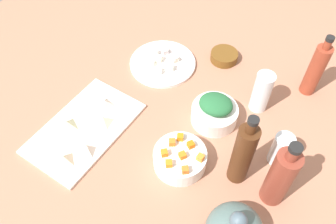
{
  "coord_description": "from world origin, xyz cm",
  "views": [
    {
      "loc": [
        57.2,
        33.38,
        92.61
      ],
      "look_at": [
        0.0,
        0.0,
        8.0
      ],
      "focal_mm": 37.46,
      "sensor_mm": 36.0,
      "label": 1
    }
  ],
  "objects": [
    {
      "name": "plate_tofu",
      "position": [
        -21.35,
        -14.72,
        3.6
      ],
      "size": [
        23.71,
        23.71,
        1.2
      ],
      "primitive_type": "cylinder",
      "color": "white",
      "rests_on": "tabletop"
    },
    {
      "name": "tofu_cube_0",
      "position": [
        -21.37,
        -16.26,
        5.3
      ],
      "size": [
        2.6,
        2.6,
        2.2
      ],
      "primitive_type": "cube",
      "rotation": [
        0.0,
        0.0,
        0.2
      ],
      "color": "white",
      "rests_on": "plate_tofu"
    },
    {
      "name": "carrot_cube_5",
      "position": [
        7.76,
        11.97,
        9.28
      ],
      "size": [
        2.49,
        2.49,
        1.8
      ],
      "primitive_type": "cube",
      "rotation": [
        0.0,
        0.0,
        2.57
      ],
      "color": "orange",
      "rests_on": "bowl_carrots"
    },
    {
      "name": "cutting_board",
      "position": [
        15.63,
        -21.06,
        3.5
      ],
      "size": [
        37.0,
        23.72,
        1.0
      ],
      "primitive_type": "cube",
      "rotation": [
        0.0,
        0.0,
        -0.06
      ],
      "color": "white",
      "rests_on": "tabletop"
    },
    {
      "name": "tofu_cube_4",
      "position": [
        -19.37,
        -10.5,
        5.3
      ],
      "size": [
        3.03,
        3.03,
        2.2
      ],
      "primitive_type": "cube",
      "rotation": [
        0.0,
        0.0,
        0.55
      ],
      "color": "white",
      "rests_on": "plate_tofu"
    },
    {
      "name": "bowl_greens",
      "position": [
        -7.99,
        12.11,
        5.83
      ],
      "size": [
        14.47,
        14.47,
        5.65
      ],
      "primitive_type": "cylinder",
      "color": "white",
      "rests_on": "tabletop"
    },
    {
      "name": "bottle_0",
      "position": [
        7.49,
        36.94,
        13.64
      ],
      "size": [
        6.33,
        6.33,
        24.71
      ],
      "color": "brown",
      "rests_on": "tabletop"
    },
    {
      "name": "dumpling_2",
      "position": [
        21.89,
        -14.53,
        5.56
      ],
      "size": [
        5.31,
        5.45,
        3.12
      ],
      "primitive_type": "pyramid",
      "rotation": [
        0.0,
        0.0,
        1.1
      ],
      "color": "beige",
      "rests_on": "cutting_board"
    },
    {
      "name": "tofu_cube_3",
      "position": [
        -16.27,
        -13.29,
        5.3
      ],
      "size": [
        2.93,
        2.93,
        2.2
      ],
      "primitive_type": "cube",
      "rotation": [
        0.0,
        0.0,
        2.01
      ],
      "color": "white",
      "rests_on": "plate_tofu"
    },
    {
      "name": "bottle_2",
      "position": [
        6.52,
        26.27,
        14.47
      ],
      "size": [
        5.49,
        5.49,
        26.49
      ],
      "color": "#482712",
      "rests_on": "tabletop"
    },
    {
      "name": "tofu_cube_6",
      "position": [
        -17.55,
        -17.6,
        5.3
      ],
      "size": [
        3.11,
        3.11,
        2.2
      ],
      "primitive_type": "cube",
      "rotation": [
        0.0,
        0.0,
        0.8
      ],
      "color": "white",
      "rests_on": "plate_tofu"
    },
    {
      "name": "carrot_cube_0",
      "position": [
        16.1,
        9.67,
        9.28
      ],
      "size": [
        2.5,
        2.5,
        1.8
      ],
      "primitive_type": "cube",
      "rotation": [
        0.0,
        0.0,
        0.61
      ],
      "color": "orange",
      "rests_on": "bowl_carrots"
    },
    {
      "name": "carrot_cube_6",
      "position": [
        15.57,
        14.42,
        9.28
      ],
      "size": [
        2.53,
        2.53,
        1.8
      ],
      "primitive_type": "cube",
      "rotation": [
        0.0,
        0.0,
        0.66
      ],
      "color": "orange",
      "rests_on": "bowl_carrots"
    },
    {
      "name": "carrot_cube_4",
      "position": [
        9.73,
        7.01,
        9.28
      ],
      "size": [
        2.47,
        2.47,
        1.8
      ],
      "primitive_type": "cube",
      "rotation": [
        0.0,
        0.0,
        2.11
      ],
      "color": "orange",
      "rests_on": "bowl_carrots"
    },
    {
      "name": "carrot_cube_2",
      "position": [
        13.84,
        6.91,
        9.28
      ],
      "size": [
        2.54,
        2.54,
        1.8
      ],
      "primitive_type": "cube",
      "rotation": [
        0.0,
        0.0,
        2.32
      ],
      "color": "orange",
      "rests_on": "bowl_carrots"
    },
    {
      "name": "dumpling_3",
      "position": [
        5.26,
        -20.46,
        5.26
      ],
      "size": [
        6.25,
        6.19,
        2.53
      ],
      "primitive_type": "pyramid",
      "rotation": [
        0.0,
        0.0,
        0.57
      ],
      "color": "beige",
      "rests_on": "cutting_board"
    },
    {
      "name": "dumpling_0",
      "position": [
        27.99,
        -18.06,
        5.48
      ],
      "size": [
        4.96,
        4.82,
        2.95
      ],
      "primitive_type": "pyramid",
      "rotation": [
        0.0,
        0.0,
        3.19
      ],
      "color": "beige",
      "rests_on": "cutting_board"
    },
    {
      "name": "tofu_cube_5",
      "position": [
        -23.41,
        -19.2,
        5.3
      ],
      "size": [
        2.85,
        2.85,
        2.2
      ],
      "primitive_type": "cube",
      "rotation": [
        0.0,
        0.0,
        1.94
      ],
      "color": "white",
      "rests_on": "plate_tofu"
    },
    {
      "name": "bowl_carrots",
      "position": [
        11.33,
        10.55,
        5.69
      ],
      "size": [
        15.27,
        15.27,
        5.38
      ],
      "primitive_type": "cylinder",
      "color": "white",
      "rests_on": "tabletop"
    },
    {
      "name": "drinking_glass_1",
      "position": [
        -4.23,
        34.41,
        8.4
      ],
      "size": [
        5.63,
        5.63,
        10.81
      ],
      "primitive_type": "cylinder",
      "color": "white",
      "rests_on": "tabletop"
    },
    {
      "name": "dumpling_4",
      "position": [
        18.19,
        -25.29,
        5.6
      ],
      "size": [
        6.36,
        6.29,
        3.19
      ],
      "primitive_type": "pyramid",
      "rotation": [
        0.0,
        0.0,
        0.28
      ],
      "color": "beige",
      "rests_on": "cutting_board"
    },
    {
      "name": "chopped_greens_mound",
      "position": [
        -7.99,
        12.11,
        10.82
      ],
      "size": [
        10.08,
        11.22,
        4.33
      ],
      "primitive_type": "ellipsoid",
      "rotation": [
        0.0,
        0.0,
        1.67
      ],
      "color": "#256236",
      "rests_on": "bowl_greens"
    },
    {
      "name": "tabletop",
      "position": [
        0.0,
        0.0,
        1.5
      ],
      "size": [
        190.0,
        190.0,
        3.0
      ],
      "primitive_type": "cube",
      "color": "#A36D53",
      "rests_on": "ground"
    },
    {
      "name": "tofu_cube_2",
      "position": [
        -24.02,
        -11.08,
        5.3
      ],
      "size": [
        2.93,
        2.93,
        2.2
      ],
      "primitive_type": "cube",
      "rotation": [
        0.0,
        0.0,
        1.13
      ],
      "color": "#F2E0CA",
      "rests_on": "plate_tofu"
    },
    {
      "name": "bowl_small_side",
      "position": [
        -34.93,
        3.33,
        4.61
      ],
      "size": [
        9.88,
        9.88,
        3.23
      ],
      "primitive_type": "cylinder",
      "color": "brown",
      "rests_on": "tabletop"
    },
    {
      "name": "carrot_cube_3",
      "position": [
        6.99,
        8.13,
        9.28
      ],
      "size": [
        2.36,
        2.36,
        1.8
      ],
      "primitive_type": "cube",
      "rotation": [
        0.0,
        0.0,
        0.41
      ],
      "color": "orange",
      "rests_on": "bowl_carrots"
    },
    {
      "name": "bottle_1",
      "position": [
        -35.42,
        34.08,
        12.96
      ],
      "size": [
        5.02,
        5.02,
        23.13
      ],
      "color": "brown",
      "rests_on": "tabletop"
    },
    {
      "name": "carrot_cube_1",
      "position": [
        11.97,
        11.6,
        9.28
      ],
      "size": [
        2.51,
        2.51,
        1.8
      ],
      "primitive_type": "cube",
      "rotation": [
        0.0,
        0.0,
        2.52
      ],
      "color": "orange",
      "rests_on": "bowl_carrots"
    },
    {
      "name": "carrot_cube_7",
      "position": [
        10.1,
        16.21,
        9.28
      ],
      "size": [
        1.98,
        1.98,
        1.8
      ],
      "primitive_type": "cube",
      "rotation": [
        0.0,
        0.0,
        1.47
      ],
      "color": "orange",
      "rests_on": "bowl_carrots"
    },
    {
      "name": "drinking_glass_0",
      "position": [
        -20.13,
        22.22,
        10.24
      ],
      "size": [
        5.74,
        5.74,
        14.48
      ],
      "primitive_type": "cylinder",
      "color": "white",
      "rests_on": "tabletop"
    },
    {
      "name": "tofu_cube_1",
      "position": [
        -25.65,
        -16.38,
        5.3
      ],
      "size": [
        2.95,
        2.95,
        2.2
      ],
      "primitive_type": "cube",
      "rotation": [
        0.0,
        0.0,
        1.11
      ],
      "color": "white",
      "rests_on": "plate_tofu"
    },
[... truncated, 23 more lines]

